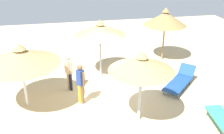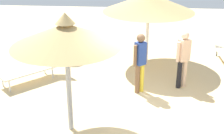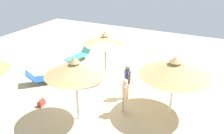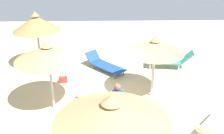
# 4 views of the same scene
# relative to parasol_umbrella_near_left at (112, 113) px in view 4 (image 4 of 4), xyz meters

# --- Properties ---
(ground) EXTENTS (24.00, 24.00, 0.10)m
(ground) POSITION_rel_parasol_umbrella_near_left_xyz_m (-0.11, 3.23, -2.07)
(ground) COLOR beige
(parasol_umbrella_near_left) EXTENTS (2.83, 2.83, 2.51)m
(parasol_umbrella_near_left) POSITION_rel_parasol_umbrella_near_left_xyz_m (0.00, 0.00, 0.00)
(parasol_umbrella_near_left) COLOR white
(parasol_umbrella_near_left) RESTS_ON ground
(parasol_umbrella_near_right) EXTENTS (2.30, 2.30, 2.68)m
(parasol_umbrella_near_right) POSITION_rel_parasol_umbrella_near_left_xyz_m (-2.09, 3.19, 0.20)
(parasol_umbrella_near_right) COLOR #B2B2B7
(parasol_umbrella_near_right) RESTS_ON ground
(parasol_umbrella_center) EXTENTS (2.17, 2.17, 2.57)m
(parasol_umbrella_center) POSITION_rel_parasol_umbrella_near_left_xyz_m (1.70, 3.95, 0.10)
(parasol_umbrella_center) COLOR #B2B2B7
(parasol_umbrella_center) RESTS_ON ground
(parasol_umbrella_edge) EXTENTS (2.18, 2.18, 2.80)m
(parasol_umbrella_edge) POSITION_rel_parasol_umbrella_near_left_xyz_m (-3.34, 6.78, 0.22)
(parasol_umbrella_edge) COLOR olive
(parasol_umbrella_edge) RESTS_ON ground
(lounge_chair_back) EXTENTS (2.02, 2.03, 0.73)m
(lounge_chair_back) POSITION_rel_parasol_umbrella_near_left_xyz_m (-0.21, 6.36, -1.71)
(lounge_chair_back) COLOR #1E478C
(lounge_chair_back) RESTS_ON ground
(lounge_chair_far_right) EXTENTS (2.23, 0.88, 0.92)m
(lounge_chair_far_right) POSITION_rel_parasol_umbrella_near_left_xyz_m (3.05, 6.48, -1.59)
(lounge_chair_far_right) COLOR teal
(lounge_chair_far_right) RESTS_ON ground
(lounge_chair_front) EXTENTS (1.77, 1.78, 0.86)m
(lounge_chair_front) POSITION_rel_parasol_umbrella_near_left_xyz_m (3.22, 1.52, -1.61)
(lounge_chair_front) COLOR silver
(lounge_chair_front) RESTS_ON ground
(person_standing_near_left) EXTENTS (0.41, 0.33, 1.60)m
(person_standing_near_left) POSITION_rel_parasol_umbrella_near_left_xyz_m (-0.93, 1.67, -1.11)
(person_standing_near_left) COLOR black
(person_standing_near_left) RESTS_ON ground
(person_standing_near_right) EXTENTS (0.35, 0.33, 1.62)m
(person_standing_near_right) POSITION_rel_parasol_umbrella_near_left_xyz_m (0.23, 2.06, -1.11)
(person_standing_near_right) COLOR yellow
(person_standing_near_right) RESTS_ON ground
(handbag) EXTENTS (0.39, 0.21, 0.44)m
(handbag) POSITION_rel_parasol_umbrella_near_left_xyz_m (-2.03, 5.15, -1.87)
(handbag) COLOR maroon
(handbag) RESTS_ON ground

